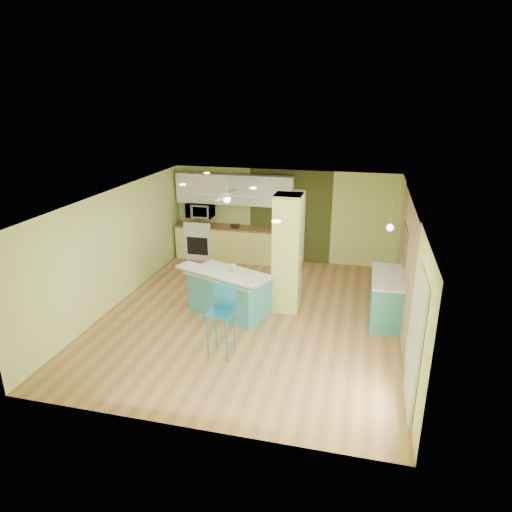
# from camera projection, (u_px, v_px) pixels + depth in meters

# --- Properties ---
(floor) EXTENTS (6.00, 7.00, 0.01)m
(floor) POSITION_uv_depth(u_px,v_px,m) (251.00, 315.00, 9.53)
(floor) COLOR #986235
(floor) RESTS_ON ground
(ceiling) EXTENTS (6.00, 7.00, 0.01)m
(ceiling) POSITION_uv_depth(u_px,v_px,m) (251.00, 198.00, 8.69)
(ceiling) COLOR white
(ceiling) RESTS_ON wall_back
(wall_back) EXTENTS (6.00, 0.01, 2.50)m
(wall_back) POSITION_uv_depth(u_px,v_px,m) (283.00, 216.00, 12.32)
(wall_back) COLOR #CFDF77
(wall_back) RESTS_ON floor
(wall_front) EXTENTS (6.00, 0.01, 2.50)m
(wall_front) POSITION_uv_depth(u_px,v_px,m) (184.00, 350.00, 5.91)
(wall_front) COLOR #CFDF77
(wall_front) RESTS_ON floor
(wall_left) EXTENTS (0.01, 7.00, 2.50)m
(wall_left) POSITION_uv_depth(u_px,v_px,m) (115.00, 248.00, 9.78)
(wall_left) COLOR #CFDF77
(wall_left) RESTS_ON floor
(wall_right) EXTENTS (0.01, 7.00, 2.50)m
(wall_right) POSITION_uv_depth(u_px,v_px,m) (408.00, 272.00, 8.44)
(wall_right) COLOR #CFDF77
(wall_right) RESTS_ON floor
(wood_panel) EXTENTS (0.02, 3.40, 2.50)m
(wood_panel) POSITION_uv_depth(u_px,v_px,m) (405.00, 261.00, 9.00)
(wood_panel) COLOR #907552
(wood_panel) RESTS_ON floor
(olive_accent) EXTENTS (2.20, 0.02, 2.50)m
(olive_accent) POSITION_uv_depth(u_px,v_px,m) (290.00, 217.00, 12.26)
(olive_accent) COLOR #3E451B
(olive_accent) RESTS_ON floor
(interior_door) EXTENTS (0.82, 0.05, 2.00)m
(interior_door) POSITION_uv_depth(u_px,v_px,m) (290.00, 226.00, 12.32)
(interior_door) COLOR silver
(interior_door) RESTS_ON floor
(french_door) EXTENTS (0.04, 1.08, 2.10)m
(french_door) POSITION_uv_depth(u_px,v_px,m) (415.00, 344.00, 6.41)
(french_door) COLOR silver
(french_door) RESTS_ON floor
(column) EXTENTS (0.55, 0.55, 2.50)m
(column) POSITION_uv_depth(u_px,v_px,m) (287.00, 254.00, 9.42)
(column) COLOR #B8CA5D
(column) RESTS_ON floor
(kitchen_run) EXTENTS (3.25, 0.63, 0.94)m
(kitchen_run) POSITION_uv_depth(u_px,v_px,m) (234.00, 243.00, 12.59)
(kitchen_run) COLOR #EAE87A
(kitchen_run) RESTS_ON floor
(stove) EXTENTS (0.76, 0.66, 1.08)m
(stove) POSITION_uv_depth(u_px,v_px,m) (201.00, 241.00, 12.80)
(stove) COLOR white
(stove) RESTS_ON floor
(upper_cabinets) EXTENTS (3.20, 0.34, 0.80)m
(upper_cabinets) POSITION_uv_depth(u_px,v_px,m) (234.00, 189.00, 12.20)
(upper_cabinets) COLOR white
(upper_cabinets) RESTS_ON wall_back
(microwave) EXTENTS (0.70, 0.48, 0.39)m
(microwave) POSITION_uv_depth(u_px,v_px,m) (200.00, 210.00, 12.51)
(microwave) COLOR silver
(microwave) RESTS_ON wall_back
(ceiling_fan) EXTENTS (1.41, 1.41, 0.61)m
(ceiling_fan) POSITION_uv_depth(u_px,v_px,m) (227.00, 195.00, 10.91)
(ceiling_fan) COLOR silver
(ceiling_fan) RESTS_ON ceiling
(pendant_lamp) EXTENTS (0.14, 0.14, 0.69)m
(pendant_lamp) POSITION_uv_depth(u_px,v_px,m) (390.00, 227.00, 8.99)
(pendant_lamp) COLOR silver
(pendant_lamp) RESTS_ON ceiling
(wall_decor) EXTENTS (0.03, 0.90, 0.70)m
(wall_decor) POSITION_uv_depth(u_px,v_px,m) (405.00, 244.00, 9.08)
(wall_decor) COLOR brown
(wall_decor) RESTS_ON wood_panel
(peninsula) EXTENTS (2.05, 1.60, 1.02)m
(peninsula) POSITION_uv_depth(u_px,v_px,m) (229.00, 292.00, 9.49)
(peninsula) COLOR teal
(peninsula) RESTS_ON floor
(bar_stool) EXTENTS (0.46, 0.46, 1.30)m
(bar_stool) POSITION_uv_depth(u_px,v_px,m) (222.00, 309.00, 7.88)
(bar_stool) COLOR teal
(bar_stool) RESTS_ON floor
(side_counter) EXTENTS (0.63, 1.49, 0.96)m
(side_counter) POSITION_uv_depth(u_px,v_px,m) (386.00, 298.00, 9.22)
(side_counter) COLOR teal
(side_counter) RESTS_ON floor
(fruit_bowl) EXTENTS (0.28, 0.28, 0.07)m
(fruit_bowl) POSITION_uv_depth(u_px,v_px,m) (235.00, 226.00, 12.37)
(fruit_bowl) COLOR #322014
(fruit_bowl) RESTS_ON kitchen_run
(canister) EXTENTS (0.13, 0.13, 0.15)m
(canister) POSITION_uv_depth(u_px,v_px,m) (233.00, 268.00, 9.46)
(canister) COLOR gold
(canister) RESTS_ON peninsula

